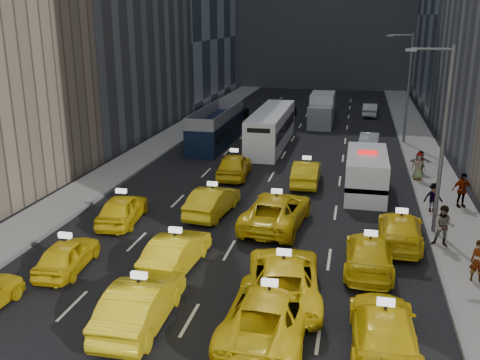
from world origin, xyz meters
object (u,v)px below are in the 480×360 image
at_px(city_bus, 271,128).
at_px(box_truck, 322,110).
at_px(nypd_van, 366,174).
at_px(double_decker, 216,127).
at_px(pedestrian_0, 478,261).

bearing_deg(city_bus, box_truck, 77.74).
xyz_separation_m(nypd_van, box_truck, (-4.12, 21.03, 0.29)).
distance_m(nypd_van, city_bus, 13.33).
relative_size(nypd_van, double_decker, 0.59).
height_order(double_decker, pedestrian_0, double_decker).
relative_size(nypd_van, city_bus, 0.53).
distance_m(city_bus, box_truck, 10.60).
relative_size(nypd_van, pedestrian_0, 3.62).
bearing_deg(box_truck, nypd_van, -73.32).
height_order(city_bus, box_truck, box_truck).
bearing_deg(double_decker, nypd_van, -38.70).
bearing_deg(nypd_van, city_bus, 123.41).
distance_m(city_bus, pedestrian_0, 24.81).
height_order(nypd_van, pedestrian_0, nypd_van).
bearing_deg(pedestrian_0, box_truck, 107.95).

